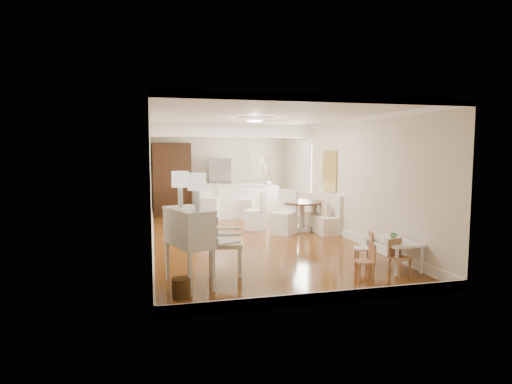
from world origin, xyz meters
name	(u,v)px	position (x,y,z in m)	size (l,w,h in m)	color
room	(248,154)	(0.04, 0.32, 1.98)	(9.00, 9.04, 2.82)	brown
secretary_bureau	(189,247)	(-1.70, -3.25, 0.60)	(0.94, 0.96, 1.21)	silver
gustavian_armchair	(225,242)	(-1.05, -2.73, 0.54)	(0.62, 0.62, 1.08)	silver
wicker_basket	(181,288)	(-1.86, -3.71, 0.13)	(0.27, 0.27, 0.27)	#4E3618
kids_table	(393,254)	(1.90, -3.07, 0.25)	(0.60, 0.99, 0.50)	silver
kids_chair_a	(365,261)	(1.09, -3.56, 0.30)	(0.29, 0.29, 0.59)	#A9704C
kids_chair_b	(364,248)	(1.47, -2.79, 0.32)	(0.31, 0.31, 0.63)	#A3754A
kids_chair_c	(400,257)	(1.76, -3.52, 0.31)	(0.29, 0.29, 0.61)	#A2714A
banquette	(321,212)	(1.99, 0.50, 0.49)	(0.52, 1.60, 0.98)	silver
dining_table	(302,216)	(1.52, 0.63, 0.38)	(1.12, 1.12, 0.76)	#4A2A17
slip_chair_near	(284,212)	(0.92, 0.29, 0.54)	(0.52, 0.54, 1.09)	white
slip_chair_far	(255,210)	(0.40, 1.08, 0.50)	(0.48, 0.50, 1.01)	white
breakfast_counter	(230,201)	(0.10, 3.10, 0.52)	(2.05, 0.65, 1.03)	white
bar_stool_left	(211,203)	(-0.56, 2.68, 0.55)	(0.44, 0.44, 1.09)	silver
bar_stool_right	(246,203)	(0.53, 2.85, 0.47)	(0.38, 0.38, 0.95)	silver
pantry_cabinet	(172,179)	(-1.60, 4.18, 1.15)	(1.20, 0.60, 2.30)	#381E11
fridge	(231,186)	(0.30, 4.15, 0.90)	(0.75, 0.65, 1.80)	silver
sideboard	(269,199)	(1.46, 3.64, 0.47)	(0.44, 0.99, 0.95)	silver
pencil_cup	(393,236)	(1.99, -2.92, 0.54)	(0.12, 0.12, 0.09)	#64A560
branch_vase	(268,182)	(1.45, 3.61, 1.05)	(0.20, 0.20, 0.21)	white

